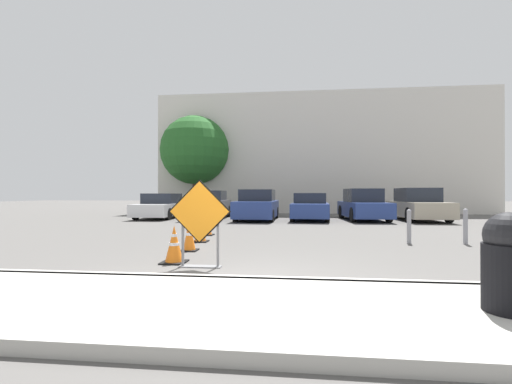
{
  "coord_description": "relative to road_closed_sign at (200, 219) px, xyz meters",
  "views": [
    {
      "loc": [
        0.67,
        -4.84,
        1.33
      ],
      "look_at": [
        -1.23,
        12.77,
        1.41
      ],
      "focal_mm": 24.0,
      "sensor_mm": 36.0,
      "label": 1
    }
  ],
  "objects": [
    {
      "name": "curb_lip",
      "position": [
        0.99,
        -1.15,
        -0.8
      ],
      "size": [
        30.57,
        0.2,
        0.14
      ],
      "color": "#ADAAA3",
      "rests_on": "ground_plane"
    },
    {
      "name": "traffic_cone_nearest",
      "position": [
        -0.6,
        0.35,
        -0.53
      ],
      "size": [
        0.46,
        0.46,
        0.72
      ],
      "color": "black",
      "rests_on": "ground_plane"
    },
    {
      "name": "road_closed_sign",
      "position": [
        0.0,
        0.0,
        0.0
      ],
      "size": [
        1.15,
        0.2,
        1.58
      ],
      "color": "black",
      "rests_on": "ground_plane"
    },
    {
      "name": "ground_plane",
      "position": [
        0.99,
        8.85,
        -0.87
      ],
      "size": [
        96.0,
        96.0,
        0.0
      ],
      "primitive_type": "plane",
      "color": "#565451"
    },
    {
      "name": "traffic_cone_fourth",
      "position": [
        -1.06,
        4.67,
        -0.51
      ],
      "size": [
        0.41,
        0.41,
        0.76
      ],
      "color": "black",
      "rests_on": "ground_plane"
    },
    {
      "name": "parked_car_third",
      "position": [
        -0.12,
        11.18,
        -0.17
      ],
      "size": [
        2.02,
        4.23,
        1.53
      ],
      "rotation": [
        0.0,
        0.0,
        3.11
      ],
      "color": "navy",
      "rests_on": "ground_plane"
    },
    {
      "name": "trash_bin",
      "position": [
        3.83,
        -2.31,
        -0.23
      ],
      "size": [
        0.5,
        0.5,
        1.0
      ],
      "color": "black",
      "rests_on": "sidewalk_strip"
    },
    {
      "name": "building_facade_backdrop",
      "position": [
        3.6,
        19.52,
        3.24
      ],
      "size": [
        22.65,
        5.0,
        8.22
      ],
      "color": "beige",
      "rests_on": "ground_plane"
    },
    {
      "name": "street_tree_behind_lot",
      "position": [
        -5.01,
        16.8,
        3.42
      ],
      "size": [
        4.68,
        4.68,
        6.65
      ],
      "color": "#513823",
      "rests_on": "ground_plane"
    },
    {
      "name": "bollard_second",
      "position": [
        6.18,
        3.52,
        -0.38
      ],
      "size": [
        0.12,
        0.12,
        0.94
      ],
      "color": "gray",
      "rests_on": "ground_plane"
    },
    {
      "name": "traffic_cone_second",
      "position": [
        -0.73,
        1.73,
        -0.49
      ],
      "size": [
        0.38,
        0.38,
        0.78
      ],
      "color": "black",
      "rests_on": "ground_plane"
    },
    {
      "name": "sidewalk_strip",
      "position": [
        0.99,
        -2.3,
        -0.8
      ],
      "size": [
        30.57,
        2.29,
        0.14
      ],
      "color": "#ADAAA3",
      "rests_on": "ground_plane"
    },
    {
      "name": "parked_car_sixth",
      "position": [
        7.81,
        11.7,
        -0.14
      ],
      "size": [
        1.97,
        4.44,
        1.61
      ],
      "rotation": [
        0.0,
        0.0,
        3.16
      ],
      "color": "#A39984",
      "rests_on": "ground_plane"
    },
    {
      "name": "parked_car_nearest",
      "position": [
        -5.42,
        11.88,
        -0.26
      ],
      "size": [
        1.96,
        4.27,
        1.34
      ],
      "rotation": [
        0.0,
        0.0,
        3.16
      ],
      "color": "silver",
      "rests_on": "ground_plane"
    },
    {
      "name": "parked_car_fifth",
      "position": [
        5.17,
        11.57,
        -0.16
      ],
      "size": [
        2.03,
        4.31,
        1.57
      ],
      "rotation": [
        0.0,
        0.0,
        3.2
      ],
      "color": "navy",
      "rests_on": "ground_plane"
    },
    {
      "name": "traffic_cone_third",
      "position": [
        -0.87,
        3.2,
        -0.51
      ],
      "size": [
        0.42,
        0.42,
        0.74
      ],
      "color": "black",
      "rests_on": "ground_plane"
    },
    {
      "name": "parked_car_second",
      "position": [
        -2.77,
        11.77,
        -0.18
      ],
      "size": [
        2.02,
        4.51,
        1.49
      ],
      "rotation": [
        0.0,
        0.0,
        3.19
      ],
      "color": "slate",
      "rests_on": "ground_plane"
    },
    {
      "name": "parked_car_fourth",
      "position": [
        2.52,
        11.44,
        -0.23
      ],
      "size": [
        2.01,
        4.32,
        1.36
      ],
      "rotation": [
        0.0,
        0.0,
        3.08
      ],
      "color": "navy",
      "rests_on": "ground_plane"
    },
    {
      "name": "bollard_nearest",
      "position": [
        4.75,
        3.52,
        -0.39
      ],
      "size": [
        0.12,
        0.12,
        0.91
      ],
      "color": "gray",
      "rests_on": "ground_plane"
    }
  ]
}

